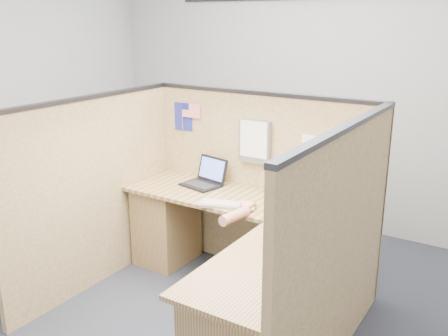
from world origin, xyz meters
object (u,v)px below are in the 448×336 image
Objects in this scene: keyboard at (227,205)px; laptop at (205,178)px; l_desk at (234,263)px; mouse at (248,208)px.

laptop is at bearing 122.15° from keyboard.
keyboard is (-0.18, 0.19, 0.35)m from l_desk.
keyboard is at bearing -180.00° from mouse.
laptop reaches higher than keyboard.
l_desk is 0.90m from laptop.
mouse is at bearing -19.96° from keyboard.
laptop is 0.55m from keyboard.
laptop is at bearing 151.10° from mouse.
l_desk is at bearing -66.23° from keyboard.
laptop is 0.70m from mouse.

